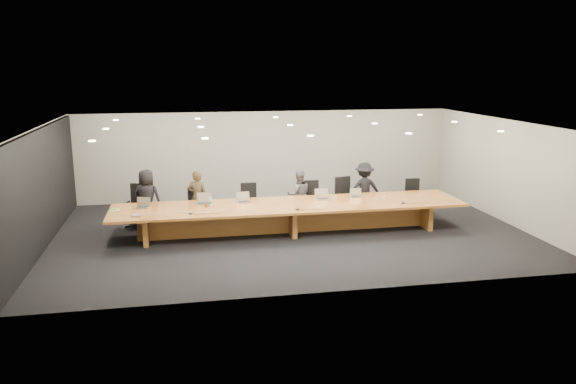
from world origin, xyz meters
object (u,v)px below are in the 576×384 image
person_c (299,195)px  water_bottle (210,203)px  chair_right (347,197)px  person_d (364,189)px  person_b (198,198)px  laptop_a (142,203)px  chair_mid_left (249,202)px  mic_left (190,213)px  paper_cup_far (384,197)px  amber_mug (206,205)px  laptop_c (244,197)px  laptop_d (323,194)px  chair_left (197,206)px  mic_right (403,203)px  chair_far_left (138,205)px  av_box (137,216)px  mic_center (297,209)px  chair_far_right (414,196)px  person_a (147,198)px  chair_mid_right (312,200)px  conference_table (290,213)px  paper_cup_near (336,197)px  laptop_b (203,199)px  laptop_e (356,193)px

person_c → water_bottle: person_c is taller
chair_right → person_d: (0.54, 0.11, 0.19)m
person_b → laptop_a: bearing=48.8°
chair_mid_left → mic_left: (-1.64, -1.85, 0.24)m
laptop_a → paper_cup_far: 6.26m
chair_right → amber_mug: chair_right is taller
laptop_c → paper_cup_far: (3.71, -0.29, -0.10)m
person_d → laptop_d: (-1.46, -0.93, 0.12)m
chair_left → person_b: size_ratio=0.69×
water_bottle → mic_right: size_ratio=1.86×
chair_far_left → av_box: size_ratio=5.07×
person_c → laptop_c: bearing=31.0°
person_c → mic_center: bearing=79.9°
chair_far_left → water_bottle: 2.27m
mic_center → chair_far_left: bearing=154.1°
water_bottle → laptop_d: bearing=5.6°
chair_mid_left → chair_far_right: (4.83, -0.05, -0.03)m
chair_left → person_a: bearing=173.6°
chair_mid_right → amber_mug: chair_mid_right is taller
conference_table → laptop_c: (-1.15, 0.39, 0.37)m
chair_right → paper_cup_near: (-0.56, -0.83, 0.21)m
mic_center → mic_right: same height
chair_far_left → laptop_b: size_ratio=3.14×
laptop_e → chair_mid_right: bearing=151.3°
chair_far_left → person_a: size_ratio=0.75×
person_a → mic_center: 4.15m
mic_right → laptop_a: bearing=173.3°
chair_right → av_box: 5.87m
laptop_e → mic_center: (-1.83, -1.03, -0.10)m
chair_left → mic_center: chair_left is taller
laptop_e → laptop_a: bearing=-168.7°
chair_far_left → mic_center: size_ratio=8.70×
water_bottle → mic_right: bearing=-6.1°
paper_cup_near → laptop_c: bearing=178.5°
person_b → laptop_e: person_b is taller
mic_center → person_d: bearing=38.9°
amber_mug → av_box: size_ratio=0.38×
person_d → water_bottle: (-4.42, -1.22, 0.10)m
chair_left → laptop_c: size_ratio=2.98×
person_d → chair_mid_right: bearing=3.8°
chair_left → laptop_d: chair_left is taller
chair_far_right → laptop_d: bearing=-156.9°
laptop_c → paper_cup_far: 3.72m
laptop_a → paper_cup_far: size_ratio=4.11×
laptop_b → chair_mid_right: bearing=28.3°
laptop_b → mic_right: size_ratio=2.84×
amber_mug → chair_left: bearing=100.6°
chair_mid_left → mic_left: size_ratio=8.85×
chair_mid_right → paper_cup_near: 1.02m
person_b → mic_left: size_ratio=12.67×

